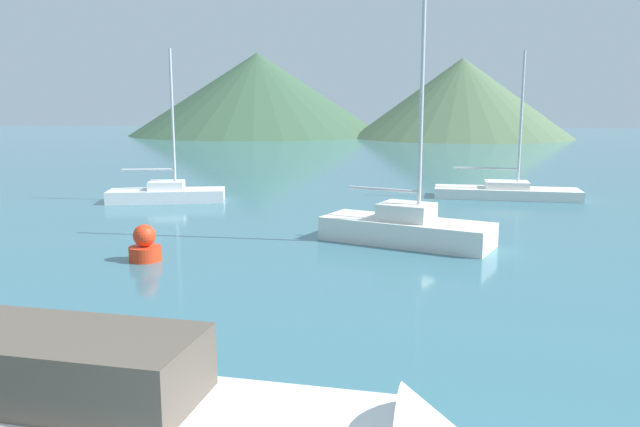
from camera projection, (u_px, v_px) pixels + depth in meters
motorboat_near at (154, 425)px, 7.40m from camera, size 8.67×2.60×2.08m
sailboat_inner at (167, 193)px, 27.79m from camera, size 5.33×2.89×6.65m
sailboat_middle at (506, 191)px, 28.82m from camera, size 6.61×2.37×6.64m
sailboat_outer at (406, 226)px, 19.34m from camera, size 5.56×3.62×10.64m
buoy_marker at (145, 246)px, 17.18m from camera, size 0.89×0.89×1.02m
hill_west at (258, 94)px, 91.02m from camera, size 36.93×36.93×11.76m
hill_central at (462, 98)px, 82.19m from camera, size 28.78×28.78×10.39m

